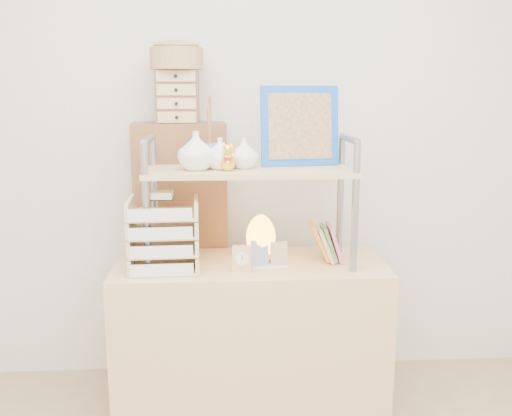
{
  "coord_description": "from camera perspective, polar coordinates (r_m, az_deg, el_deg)",
  "views": [
    {
      "loc": [
        -0.12,
        -1.24,
        1.51
      ],
      "look_at": [
        0.03,
        1.2,
        1.0
      ],
      "focal_mm": 40.0,
      "sensor_mm": 36.0,
      "label": 1
    }
  ],
  "objects": [
    {
      "name": "room_shell",
      "position": [
        1.65,
        0.83,
        18.32
      ],
      "size": [
        3.42,
        3.41,
        2.61
      ],
      "color": "silver",
      "rests_on": "ground"
    },
    {
      "name": "desk",
      "position": [
        2.69,
        -0.57,
        -13.16
      ],
      "size": [
        1.2,
        0.5,
        0.75
      ],
      "primitive_type": "cube",
      "color": "tan",
      "rests_on": "ground"
    },
    {
      "name": "cabinet",
      "position": [
        2.93,
        -7.39,
        -4.83
      ],
      "size": [
        0.47,
        0.27,
        1.35
      ],
      "primitive_type": "cube",
      "rotation": [
        0.0,
        0.0,
        0.07
      ],
      "color": "brown",
      "rests_on": "ground"
    },
    {
      "name": "hutch",
      "position": [
        2.47,
        -0.96,
        4.33
      ],
      "size": [
        0.9,
        0.34,
        0.77
      ],
      "color": "gray",
      "rests_on": "desk"
    },
    {
      "name": "letter_tray",
      "position": [
        2.46,
        -9.21,
        -3.04
      ],
      "size": [
        0.29,
        0.27,
        0.34
      ],
      "color": "#CDB77B",
      "rests_on": "desk"
    },
    {
      "name": "salt_lamp",
      "position": [
        2.53,
        0.48,
        -3.03
      ],
      "size": [
        0.14,
        0.13,
        0.22
      ],
      "color": "brown",
      "rests_on": "desk"
    },
    {
      "name": "desk_clock",
      "position": [
        2.42,
        -1.42,
        -5.1
      ],
      "size": [
        0.08,
        0.05,
        0.11
      ],
      "color": "#D9B574",
      "rests_on": "desk"
    },
    {
      "name": "postcard_stand",
      "position": [
        2.49,
        1.3,
        -5.14
      ],
      "size": [
        0.17,
        0.07,
        0.12
      ],
      "color": "white",
      "rests_on": "desk"
    },
    {
      "name": "drawer_chest",
      "position": [
        2.79,
        -7.86,
        10.98
      ],
      "size": [
        0.2,
        0.16,
        0.25
      ],
      "color": "brown",
      "rests_on": "cabinet"
    },
    {
      "name": "woven_basket",
      "position": [
        2.8,
        -7.96,
        14.57
      ],
      "size": [
        0.25,
        0.25,
        0.1
      ],
      "primitive_type": "cylinder",
      "color": "#976E44",
      "rests_on": "drawer_chest"
    }
  ]
}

